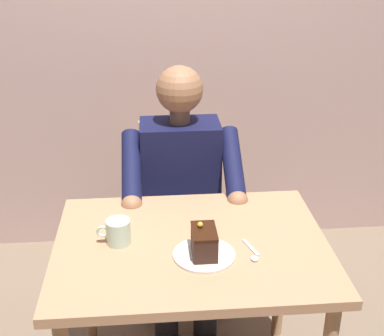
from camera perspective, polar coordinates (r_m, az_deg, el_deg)
The scene contains 7 objects.
dining_table at distance 1.97m, azimuth -0.07°, elevation -10.37°, with size 0.99×0.74×0.73m.
chair at distance 2.64m, azimuth -1.36°, elevation -4.00°, with size 0.42×0.42×0.91m.
seated_person at distance 2.42m, azimuth -1.13°, elevation -3.02°, with size 0.53×0.58×1.23m.
dessert_plate at distance 1.84m, azimuth 1.31°, elevation -9.39°, with size 0.22×0.22×0.01m, color silver.
cake_slice at distance 1.81m, azimuth 1.33°, elevation -8.00°, with size 0.08×0.13×0.12m.
coffee_cup at distance 1.91m, azimuth -8.02°, elevation -6.82°, with size 0.12×0.09×0.09m.
dessert_spoon at distance 1.86m, azimuth 6.59°, elevation -9.17°, with size 0.05×0.14×0.01m.
Camera 1 is at (0.13, 1.61, 1.77)m, focal length 49.21 mm.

